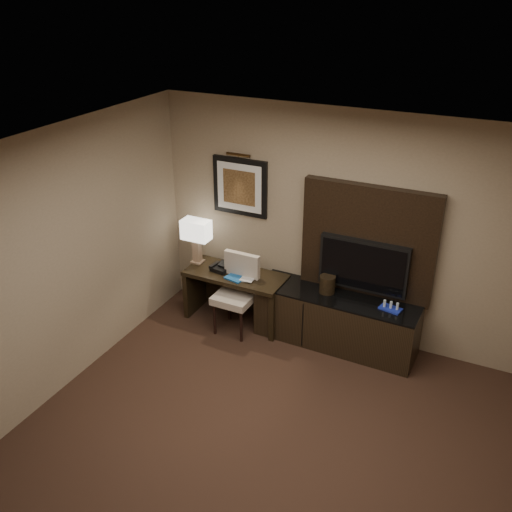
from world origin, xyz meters
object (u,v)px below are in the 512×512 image
Objects in this scene: credenza at (336,320)px; desk_phone at (221,267)px; desk at (236,297)px; ice_bucket at (327,284)px; table_lamp at (197,240)px; minibar_tray at (391,306)px; desk_chair at (235,297)px; tv at (363,266)px.

desk_phone reaches higher than credenza.
ice_bucket is (1.14, 0.08, 0.42)m from desk.
table_lamp is 2.61× the size of minibar_tray.
credenza is at bearing 13.26° from desk_chair.
ice_bucket is (1.05, 0.29, 0.28)m from desk_chair.
credenza is 1.87× the size of tv.
desk_phone is 2.09m from minibar_tray.
desk_phone is (0.37, -0.07, -0.25)m from table_lamp.
tv is at bearing 7.73° from desk.
desk_chair is 0.43m from desk_phone.
minibar_tray is (2.09, 0.03, -0.03)m from desk_phone.
table_lamp reaches higher than minibar_tray.
credenza is at bearing -13.05° from ice_bucket.
table_lamp is (-0.57, 0.06, 0.64)m from desk.
minibar_tray is (1.80, 0.23, 0.22)m from desk_chair.
desk_chair is at bearing -172.65° from minibar_tray.
tv is 4.90× the size of ice_bucket.
credenza is 0.75m from tv.
desk is 5.99× the size of desk_phone.
ice_bucket is (1.34, 0.09, 0.03)m from desk_phone.
table_lamp is (-1.85, 0.01, 0.64)m from credenza.
tv reaches higher than minibar_tray.
minibar_tray reaches higher than desk.
table_lamp is at bearing -179.30° from ice_bucket.
desk_chair is (-1.41, -0.40, -0.55)m from tv.
credenza is 2.00× the size of desk_chair.
desk is 1.28m from credenza.
desk_chair is at bearing -65.05° from desk.
tv is 4.29× the size of minibar_tray.
minibar_tray is at bearing -23.81° from tv.
table_lamp is (-0.66, 0.27, 0.50)m from desk_chair.
minibar_tray is (1.89, 0.02, 0.36)m from desk.
credenza is 0.45m from ice_bucket.
credenza is 1.53m from desk_phone.
tv is 2.08m from table_lamp.
tv is (0.23, 0.14, 0.70)m from credenza.
desk_chair is 1.12m from ice_bucket.
desk_phone is (-1.47, -0.06, 0.39)m from credenza.
desk_chair reaches higher than ice_bucket.
desk is 1.22m from ice_bucket.
tv is 4.85× the size of desk_phone.
desk is 1.67m from tv.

